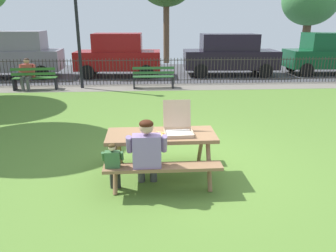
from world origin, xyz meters
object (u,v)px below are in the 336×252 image
Objects in this scene: park_bench_center at (153,77)px; parked_car_far_left at (9,53)px; pizza_box_open at (178,125)px; person_on_park_bench at (27,72)px; picnic_table_foreground at (161,143)px; lamp_post_walkway at (77,17)px; parked_car_right at (327,53)px; far_tree_center at (310,0)px; park_bench_left at (35,79)px; parked_car_left at (118,55)px; parked_car_center at (230,54)px; child_at_table at (113,163)px; adult_at_table at (147,152)px; pizza_slice_on_table at (158,134)px.

parked_car_far_left reaches higher than park_bench_center.
pizza_box_open is 0.45× the size of person_on_park_bench.
lamp_post_walkway is at bearing 109.16° from picnic_table_foreground.
far_tree_center is (1.19, 4.91, 2.67)m from parked_car_right.
park_bench_left and park_bench_center have the same top height.
parked_car_left is (-1.78, 10.62, 0.12)m from pizza_box_open.
parked_car_far_left reaches higher than person_on_park_bench.
parked_car_center reaches higher than person_on_park_bench.
child_at_table is at bearing -95.65° from park_bench_center.
park_bench_center is 0.36× the size of parked_car_center.
far_tree_center reaches higher than parked_car_right.
parked_car_far_left is (-1.99, 2.98, 0.68)m from park_bench_left.
parked_car_center is at bearing 179.99° from parked_car_right.
park_bench_center is at bearing -141.11° from far_tree_center.
person_on_park_bench is 3.45m from parked_car_far_left.
parked_car_right reaches higher than pizza_box_open.
parked_car_left is 10.14m from parked_car_right.
lamp_post_walkway is at bearing 106.60° from adult_at_table.
park_bench_left is at bearing -134.91° from parked_car_left.
person_on_park_bench is 0.30× the size of parked_car_right.
pizza_box_open reaches higher than park_bench_center.
park_bench_left is (-4.47, 7.70, -0.18)m from picnic_table_foreground.
pizza_box_open is 0.14× the size of parked_car_right.
park_bench_center is (0.12, 7.75, -0.36)m from pizza_slice_on_table.
person_on_park_bench is (-0.26, 0.02, 0.24)m from park_bench_left.
park_bench_center is (0.30, 8.20, -0.24)m from adult_at_table.
parked_car_right is 5.71m from far_tree_center.
picnic_table_foreground is 1.11× the size of park_bench_left.
lamp_post_walkway reaches higher than picnic_table_foreground.
far_tree_center is at bearing 57.67° from pizza_slice_on_table.
picnic_table_foreground is at bearing -122.27° from far_tree_center.
child_at_table is 0.19× the size of parked_car_center.
parked_car_center is at bearing -140.92° from far_tree_center.
child_at_table is 9.15m from person_on_park_bench.
person_on_park_bench is 0.27× the size of lamp_post_walkway.
parked_car_right is (8.65, 10.68, 0.41)m from picnic_table_foreground.
parked_car_far_left is 17.21m from far_tree_center.
parked_car_center reaches higher than pizza_slice_on_table.
lamp_post_walkway reaches higher than parked_car_right.
pizza_box_open reaches higher than person_on_park_bench.
park_bench_left is at bearing -151.14° from far_tree_center.
parked_car_right reaches higher than pizza_slice_on_table.
person_on_park_bench is at bearing 118.67° from adult_at_table.
pizza_box_open is 10.77m from parked_car_left.
adult_at_table is 9.36m from person_on_park_bench.
park_bench_center is at bearing 89.54° from picnic_table_foreground.
pizza_box_open is at bearing -128.22° from parked_car_right.
person_on_park_bench is at bearing 175.91° from park_bench_left.
pizza_box_open is 0.14× the size of parked_car_left.
person_on_park_bench is (-5.01, 7.66, -0.23)m from pizza_box_open.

